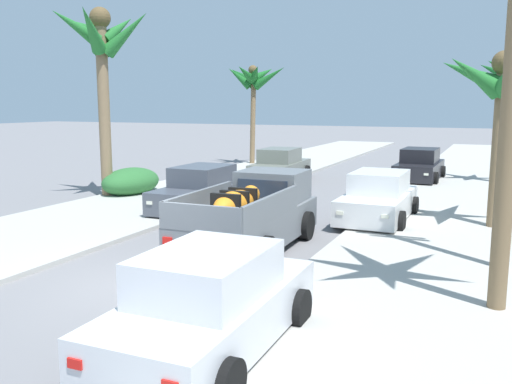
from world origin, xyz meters
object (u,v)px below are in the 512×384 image
object	(u,v)px
car_left_mid	(280,166)
car_right_mid	(378,199)
car_left_far	(419,166)
palm_tree_right_mid	(100,48)
car_right_near	(202,191)
hedge_bush	(131,182)
pickup_truck	(252,216)
palm_tree_left_fore	(504,85)
car_left_near	(210,305)
palm_tree_left_back	(253,80)

from	to	relation	value
car_left_mid	car_right_mid	distance (m)	9.33
car_left_far	palm_tree_right_mid	world-z (taller)	palm_tree_right_mid
car_right_near	car_left_mid	bearing A→B (deg)	92.50
palm_tree_right_mid	hedge_bush	size ratio (longest dim) A/B	2.53
pickup_truck	car_right_mid	world-z (taller)	pickup_truck
car_left_mid	palm_tree_left_fore	xyz separation A→B (m)	(9.33, -6.88, 3.38)
car_left_near	car_left_mid	world-z (taller)	same
palm_tree_left_fore	pickup_truck	bearing A→B (deg)	-139.60
car_right_mid	palm_tree_left_fore	world-z (taller)	palm_tree_left_fore
car_right_near	hedge_bush	world-z (taller)	car_right_near
car_left_mid	palm_tree_left_back	world-z (taller)	palm_tree_left_back
car_right_near	hedge_bush	distance (m)	4.53
palm_tree_left_back	car_left_mid	bearing A→B (deg)	-55.09
car_left_mid	hedge_bush	size ratio (longest dim) A/B	1.54
car_left_far	hedge_bush	xyz separation A→B (m)	(-9.81, -8.80, -0.16)
palm_tree_left_back	hedge_bush	distance (m)	12.82
car_left_far	car_right_mid	bearing A→B (deg)	-89.52
car_left_mid	palm_tree_left_fore	distance (m)	12.07
car_left_near	hedge_bush	world-z (taller)	car_left_near
hedge_bush	pickup_truck	bearing A→B (deg)	-34.66
palm_tree_left_back	car_left_near	bearing A→B (deg)	-66.92
car_left_far	palm_tree_left_back	size ratio (longest dim) A/B	0.73
car_left_far	hedge_bush	size ratio (longest dim) A/B	1.53
pickup_truck	palm_tree_left_back	bearing A→B (deg)	114.43
pickup_truck	palm_tree_left_back	world-z (taller)	palm_tree_left_back
pickup_truck	car_left_far	distance (m)	14.27
palm_tree_left_back	car_left_far	bearing A→B (deg)	-17.92
palm_tree_left_back	hedge_bush	xyz separation A→B (m)	(0.21, -12.04, -4.41)
pickup_truck	palm_tree_right_mid	bearing A→B (deg)	151.44
car_left_mid	car_left_far	bearing A→B (deg)	23.20
car_right_near	car_left_mid	xyz separation A→B (m)	(-0.35, 7.97, 0.00)
car_left_near	pickup_truck	bearing A→B (deg)	108.66
car_left_near	car_right_mid	bearing A→B (deg)	88.01
car_right_near	car_left_mid	size ratio (longest dim) A/B	0.99
car_left_near	hedge_bush	size ratio (longest dim) A/B	1.53
pickup_truck	car_left_far	size ratio (longest dim) A/B	1.23
car_right_near	hedge_bush	bearing A→B (deg)	157.67
palm_tree_left_fore	palm_tree_right_mid	xyz separation A→B (m)	(-13.68, -0.22, 1.51)
car_right_near	palm_tree_left_back	distance (m)	15.06
car_right_near	palm_tree_left_fore	xyz separation A→B (m)	(8.98, 1.09, 3.38)
car_right_mid	palm_tree_left_back	xyz separation A→B (m)	(-10.09, 12.90, 4.25)
palm_tree_right_mid	palm_tree_left_back	distance (m)	12.91
car_right_near	palm_tree_left_fore	world-z (taller)	palm_tree_left_fore
pickup_truck	palm_tree_right_mid	world-z (taller)	palm_tree_right_mid
car_left_near	palm_tree_left_fore	bearing A→B (deg)	70.44
car_left_mid	car_right_mid	xyz separation A→B (m)	(6.05, -7.10, 0.00)
pickup_truck	car_left_near	bearing A→B (deg)	-71.34
palm_tree_right_mid	hedge_bush	world-z (taller)	palm_tree_right_mid
car_left_mid	palm_tree_left_fore	bearing A→B (deg)	-36.40
car_left_mid	car_left_far	size ratio (longest dim) A/B	1.01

